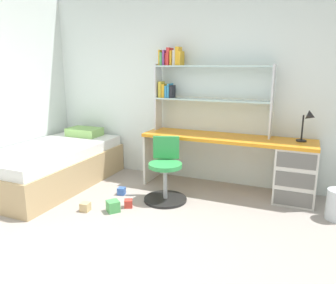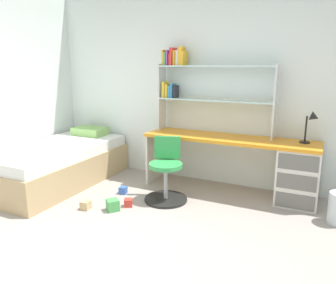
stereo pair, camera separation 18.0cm
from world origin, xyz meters
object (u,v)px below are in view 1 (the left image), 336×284
swivel_chair (165,176)px  bed_platform (53,165)px  toy_block_blue_3 (121,191)px  desk (273,165)px  bookshelf_hutch (196,82)px  desk_lamp (309,121)px  toy_block_red_2 (128,203)px  toy_block_natural_1 (85,207)px  toy_block_green_0 (113,206)px

swivel_chair → bed_platform: size_ratio=0.39×
swivel_chair → toy_block_blue_3: bearing=-172.7°
desk → bookshelf_hutch: bookshelf_hutch is taller
desk_lamp → toy_block_red_2: (-1.84, -1.02, -0.93)m
toy_block_natural_1 → toy_block_red_2: 0.48m
desk → swivel_chair: swivel_chair is taller
bed_platform → toy_block_natural_1: bearing=-30.2°
desk_lamp → desk: bearing=-171.4°
bookshelf_hutch → desk: bearing=-8.0°
swivel_chair → bed_platform: 1.63m
desk_lamp → bookshelf_hutch: bearing=176.1°
toy_block_natural_1 → toy_block_green_0: bearing=19.9°
bookshelf_hutch → toy_block_blue_3: 1.72m
desk_lamp → bed_platform: bearing=-166.5°
bookshelf_hutch → toy_block_green_0: bearing=-112.2°
desk → toy_block_green_0: 1.98m
toy_block_blue_3 → toy_block_green_0: bearing=-69.8°
desk → bookshelf_hutch: (-1.06, 0.15, 0.97)m
desk → desk_lamp: 0.66m
bookshelf_hutch → bed_platform: size_ratio=0.78×
desk → swivel_chair: bearing=-153.4°
desk → toy_block_blue_3: (-1.76, -0.66, -0.37)m
bed_platform → toy_block_natural_1: size_ratio=20.35×
bookshelf_hutch → toy_block_blue_3: bookshelf_hutch is taller
bed_platform → toy_block_green_0: 1.31m
bookshelf_hutch → toy_block_green_0: (-0.52, -1.28, -1.33)m
bed_platform → toy_block_green_0: size_ratio=15.44×
bookshelf_hutch → toy_block_red_2: bearing=-110.8°
desk → bed_platform: (-2.80, -0.71, -0.14)m
desk → toy_block_natural_1: 2.29m
desk_lamp → toy_block_red_2: 2.30m
toy_block_green_0 → toy_block_blue_3: bearing=110.2°
desk_lamp → toy_block_blue_3: 2.42m
toy_block_natural_1 → bookshelf_hutch: bearing=59.5°
desk → toy_block_green_0: size_ratio=16.91×
toy_block_red_2 → toy_block_blue_3: size_ratio=1.02×
desk_lamp → toy_block_red_2: desk_lamp is taller
swivel_chair → toy_block_natural_1: (-0.70, -0.65, -0.25)m
toy_block_green_0 → toy_block_natural_1: 0.32m
bookshelf_hutch → toy_block_blue_3: size_ratio=17.29×
toy_block_blue_3 → bed_platform: bearing=-177.6°
desk → bookshelf_hutch: bearing=172.0°
toy_block_red_2 → bookshelf_hutch: bearing=69.2°
bookshelf_hutch → bed_platform: (-1.74, -0.86, -1.12)m
toy_block_red_2 → bed_platform: bearing=168.9°
desk → toy_block_natural_1: (-1.88, -1.24, -0.37)m
swivel_chair → bed_platform: swivel_chair is taller
toy_block_blue_3 → swivel_chair: bearing=7.3°
swivel_chair → toy_block_blue_3: 0.64m
desk_lamp → bed_platform: (-3.16, -0.76, -0.70)m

